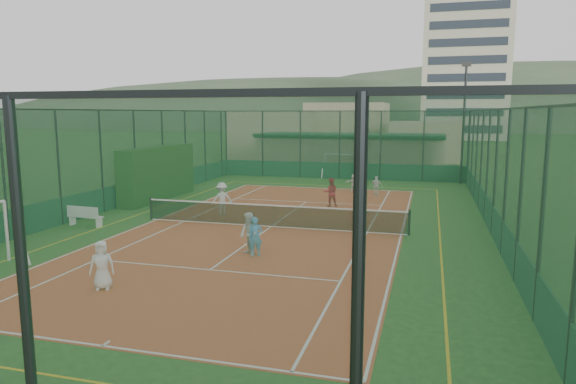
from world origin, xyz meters
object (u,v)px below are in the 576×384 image
(child_far_back, at_px, (354,183))
(child_near_right, at_px, (249,234))
(child_near_left, at_px, (102,265))
(apartment_tower, at_px, (465,58))
(coach, at_px, (331,192))
(white_bench, at_px, (85,216))
(child_far_right, at_px, (376,186))
(clubhouse, at_px, (350,153))
(futsal_goal_far, at_px, (342,166))
(child_far_left, at_px, (222,199))
(child_near_mid, at_px, (255,237))
(floodlight_ne, at_px, (464,124))

(child_far_back, bearing_deg, child_near_right, 81.58)
(child_near_left, bearing_deg, child_near_right, 32.53)
(apartment_tower, xyz_separation_m, coach, (-10.44, -76.57, -14.24))
(child_near_right, xyz_separation_m, coach, (0.95, 9.91, 0.01))
(child_near_left, relative_size, child_near_right, 0.92)
(white_bench, height_order, child_far_right, child_far_right)
(clubhouse, bearing_deg, futsal_goal_far, -88.79)
(futsal_goal_far, bearing_deg, white_bench, -109.29)
(clubhouse, relative_size, child_far_right, 12.71)
(clubhouse, xyz_separation_m, white_bench, (-7.80, -24.01, -1.11))
(child_far_right, relative_size, coach, 0.80)
(child_far_left, bearing_deg, futsal_goal_far, -134.40)
(child_far_right, bearing_deg, child_far_left, 57.88)
(child_near_mid, bearing_deg, futsal_goal_far, 66.55)
(clubhouse, height_order, child_far_left, clubhouse)
(white_bench, height_order, futsal_goal_far, futsal_goal_far)
(floodlight_ne, bearing_deg, futsal_goal_far, 173.16)
(futsal_goal_far, relative_size, child_far_right, 2.31)
(child_near_left, distance_m, coach, 14.71)
(child_near_mid, bearing_deg, coach, 60.48)
(futsal_goal_far, distance_m, child_far_back, 7.14)
(child_near_left, bearing_deg, child_far_back, 53.19)
(futsal_goal_far, bearing_deg, child_near_right, -86.03)
(child_far_left, bearing_deg, child_near_right, 86.89)
(floodlight_ne, height_order, white_bench, floodlight_ne)
(child_near_right, distance_m, child_far_back, 15.29)
(floodlight_ne, height_order, coach, floodlight_ne)
(floodlight_ne, distance_m, child_far_back, 9.50)
(clubhouse, bearing_deg, apartment_tower, 78.69)
(child_near_right, distance_m, child_far_right, 14.27)
(white_bench, distance_m, coach, 11.96)
(child_far_back, xyz_separation_m, coach, (-0.44, -5.31, 0.18))
(floodlight_ne, bearing_deg, apartment_tower, 87.02)
(child_far_back, bearing_deg, clubhouse, -83.09)
(child_near_mid, height_order, child_near_right, child_near_right)
(apartment_tower, relative_size, futsal_goal_far, 10.87)
(white_bench, xyz_separation_m, futsal_goal_far, (7.89, 19.63, 0.43))
(floodlight_ne, relative_size, child_near_right, 5.53)
(white_bench, xyz_separation_m, child_near_right, (8.41, -2.47, 0.29))
(child_far_back, bearing_deg, apartment_tower, -101.18)
(white_bench, distance_m, child_far_left, 6.11)
(child_far_back, distance_m, coach, 5.34)
(futsal_goal_far, relative_size, child_far_left, 1.76)
(child_near_mid, relative_size, child_near_right, 0.90)
(coach, bearing_deg, child_near_left, 55.79)
(child_far_left, relative_size, coach, 1.05)
(apartment_tower, bearing_deg, child_near_right, -97.50)
(clubhouse, height_order, child_far_right, clubhouse)
(apartment_tower, xyz_separation_m, child_far_back, (-9.99, -71.25, -14.42))
(floodlight_ne, distance_m, coach, 13.62)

